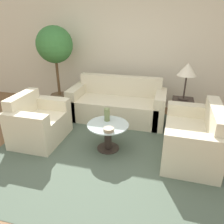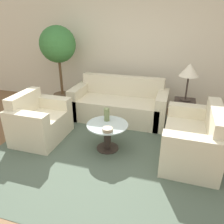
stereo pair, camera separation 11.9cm
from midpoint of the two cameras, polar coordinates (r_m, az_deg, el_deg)
name	(u,v)px [view 1 (the left image)]	position (r m, az deg, el deg)	size (l,w,h in m)	color
ground_plane	(87,170)	(3.22, -7.62, -14.84)	(14.00, 14.00, 0.00)	brown
wall_back	(126,50)	(5.11, 3.04, 15.98)	(10.00, 0.06, 2.60)	beige
rug	(108,148)	(3.63, -1.96, -9.46)	(3.51, 3.24, 0.01)	#4C5B4C
sofa_main	(118,105)	(4.55, 0.77, 1.85)	(1.93, 0.81, 0.85)	beige
armchair	(37,124)	(3.99, -19.71, -2.95)	(0.74, 0.94, 0.82)	beige
loveseat	(195,139)	(3.52, 19.89, -6.76)	(0.79, 1.27, 0.83)	beige
coffee_table	(108,133)	(3.49, -2.03, -5.56)	(0.65, 0.65, 0.45)	#332823
side_table	(181,113)	(4.39, 16.91, -0.29)	(0.38, 0.38, 0.56)	#332823
table_lamp	(187,70)	(4.13, 18.30, 10.29)	(0.35, 0.35, 0.68)	#332823
potted_plant	(55,51)	(5.06, -15.30, 15.11)	(0.78, 0.78, 1.82)	brown
vase	(107,115)	(3.48, -2.29, -0.69)	(0.09, 0.09, 0.21)	#6B7A4C
bowl	(109,130)	(3.20, -1.94, -4.63)	(0.16, 0.16, 0.05)	gray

